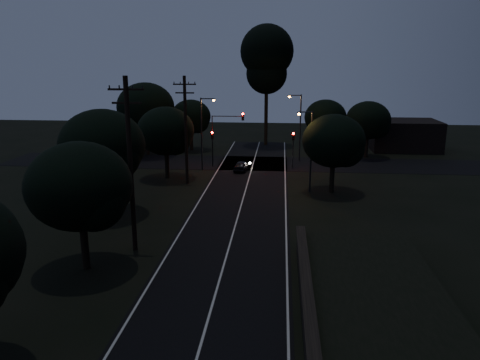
{
  "coord_description": "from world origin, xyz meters",
  "views": [
    {
      "loc": [
        3.25,
        -12.47,
        11.82
      ],
      "look_at": [
        0.0,
        24.0,
        2.5
      ],
      "focal_mm": 35.0,
      "sensor_mm": 36.0,
      "label": 1
    }
  ],
  "objects_px": {
    "tall_pine": "(267,59)",
    "streetlight_c": "(309,146)",
    "utility_pole_mid": "(130,163)",
    "signal_left": "(212,142)",
    "streetlight_b": "(299,123)",
    "signal_right": "(293,143)",
    "signal_mast": "(227,129)",
    "streetlight_a": "(203,129)",
    "car": "(242,166)",
    "utility_pole_far": "(186,129)"
  },
  "relations": [
    {
      "from": "signal_mast",
      "to": "streetlight_a",
      "type": "distance_m",
      "value": 3.13
    },
    {
      "from": "utility_pole_far",
      "to": "tall_pine",
      "type": "bearing_deg",
      "value": 73.07
    },
    {
      "from": "signal_left",
      "to": "streetlight_b",
      "type": "xyz_separation_m",
      "value": [
        9.91,
        4.01,
        1.8
      ]
    },
    {
      "from": "streetlight_b",
      "to": "signal_mast",
      "type": "bearing_deg",
      "value": -154.01
    },
    {
      "from": "streetlight_a",
      "to": "utility_pole_far",
      "type": "bearing_deg",
      "value": -96.59
    },
    {
      "from": "signal_left",
      "to": "signal_right",
      "type": "bearing_deg",
      "value": 0.0
    },
    {
      "from": "signal_mast",
      "to": "streetlight_c",
      "type": "height_order",
      "value": "streetlight_c"
    },
    {
      "from": "utility_pole_mid",
      "to": "streetlight_a",
      "type": "bearing_deg",
      "value": 88.27
    },
    {
      "from": "utility_pole_mid",
      "to": "car",
      "type": "relative_size",
      "value": 3.32
    },
    {
      "from": "signal_right",
      "to": "signal_mast",
      "type": "height_order",
      "value": "signal_mast"
    },
    {
      "from": "streetlight_a",
      "to": "signal_right",
      "type": "bearing_deg",
      "value": 11.34
    },
    {
      "from": "tall_pine",
      "to": "streetlight_b",
      "type": "bearing_deg",
      "value": -68.62
    },
    {
      "from": "signal_mast",
      "to": "streetlight_c",
      "type": "xyz_separation_m",
      "value": [
        8.74,
        -9.99,
        0.01
      ]
    },
    {
      "from": "streetlight_b",
      "to": "streetlight_c",
      "type": "height_order",
      "value": "streetlight_b"
    },
    {
      "from": "utility_pole_far",
      "to": "signal_right",
      "type": "relative_size",
      "value": 2.56
    },
    {
      "from": "tall_pine",
      "to": "car",
      "type": "distance_m",
      "value": 20.74
    },
    {
      "from": "signal_left",
      "to": "streetlight_b",
      "type": "distance_m",
      "value": 10.84
    },
    {
      "from": "signal_mast",
      "to": "streetlight_b",
      "type": "height_order",
      "value": "streetlight_b"
    },
    {
      "from": "signal_right",
      "to": "streetlight_c",
      "type": "distance_m",
      "value": 10.18
    },
    {
      "from": "tall_pine",
      "to": "streetlight_c",
      "type": "distance_m",
      "value": 26.64
    },
    {
      "from": "signal_left",
      "to": "streetlight_a",
      "type": "xyz_separation_m",
      "value": [
        -0.71,
        -1.99,
        1.8
      ]
    },
    {
      "from": "utility_pole_mid",
      "to": "streetlight_c",
      "type": "xyz_separation_m",
      "value": [
        11.83,
        15.0,
        -1.39
      ]
    },
    {
      "from": "utility_pole_far",
      "to": "utility_pole_mid",
      "type": "bearing_deg",
      "value": -90.0
    },
    {
      "from": "utility_pole_mid",
      "to": "streetlight_c",
      "type": "distance_m",
      "value": 19.15
    },
    {
      "from": "utility_pole_far",
      "to": "streetlight_c",
      "type": "xyz_separation_m",
      "value": [
        11.83,
        -2.0,
        -1.13
      ]
    },
    {
      "from": "utility_pole_mid",
      "to": "utility_pole_far",
      "type": "distance_m",
      "value": 17.0
    },
    {
      "from": "utility_pole_mid",
      "to": "car",
      "type": "bearing_deg",
      "value": 77.86
    },
    {
      "from": "signal_right",
      "to": "streetlight_a",
      "type": "xyz_separation_m",
      "value": [
        -9.91,
        -1.99,
        1.8
      ]
    },
    {
      "from": "streetlight_b",
      "to": "car",
      "type": "bearing_deg",
      "value": -136.46
    },
    {
      "from": "signal_mast",
      "to": "streetlight_a",
      "type": "height_order",
      "value": "streetlight_a"
    },
    {
      "from": "utility_pole_mid",
      "to": "signal_left",
      "type": "bearing_deg",
      "value": 86.79
    },
    {
      "from": "tall_pine",
      "to": "streetlight_b",
      "type": "distance_m",
      "value": 14.02
    },
    {
      "from": "streetlight_b",
      "to": "utility_pole_mid",
      "type": "bearing_deg",
      "value": -111.3
    },
    {
      "from": "streetlight_b",
      "to": "signal_left",
      "type": "bearing_deg",
      "value": -157.95
    },
    {
      "from": "utility_pole_mid",
      "to": "utility_pole_far",
      "type": "height_order",
      "value": "utility_pole_mid"
    },
    {
      "from": "streetlight_c",
      "to": "car",
      "type": "distance_m",
      "value": 11.18
    },
    {
      "from": "utility_pole_mid",
      "to": "streetlight_b",
      "type": "bearing_deg",
      "value": 68.7
    },
    {
      "from": "signal_left",
      "to": "streetlight_c",
      "type": "distance_m",
      "value": 14.52
    },
    {
      "from": "tall_pine",
      "to": "signal_left",
      "type": "relative_size",
      "value": 4.12
    },
    {
      "from": "utility_pole_mid",
      "to": "signal_right",
      "type": "relative_size",
      "value": 2.68
    },
    {
      "from": "signal_mast",
      "to": "signal_right",
      "type": "bearing_deg",
      "value": -0.03
    },
    {
      "from": "utility_pole_mid",
      "to": "tall_pine",
      "type": "height_order",
      "value": "tall_pine"
    },
    {
      "from": "streetlight_a",
      "to": "car",
      "type": "relative_size",
      "value": 2.41
    },
    {
      "from": "utility_pole_mid",
      "to": "signal_mast",
      "type": "relative_size",
      "value": 1.76
    },
    {
      "from": "signal_left",
      "to": "streetlight_a",
      "type": "distance_m",
      "value": 2.77
    },
    {
      "from": "tall_pine",
      "to": "signal_mast",
      "type": "xyz_separation_m",
      "value": [
        -3.91,
        -15.01,
        -7.84
      ]
    },
    {
      "from": "signal_right",
      "to": "streetlight_c",
      "type": "bearing_deg",
      "value": -82.98
    },
    {
      "from": "utility_pole_mid",
      "to": "tall_pine",
      "type": "bearing_deg",
      "value": 80.07
    },
    {
      "from": "signal_right",
      "to": "streetlight_b",
      "type": "bearing_deg",
      "value": 80.0
    },
    {
      "from": "utility_pole_mid",
      "to": "signal_mast",
      "type": "bearing_deg",
      "value": 82.96
    }
  ]
}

